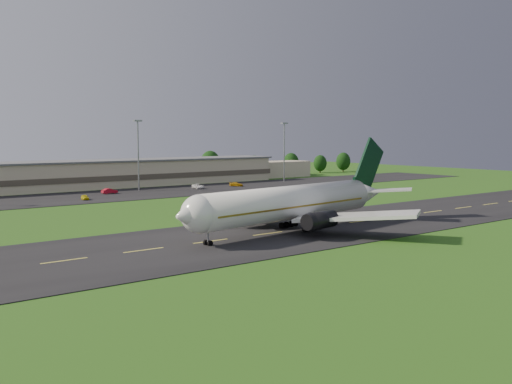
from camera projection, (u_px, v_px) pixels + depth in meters
ground at (318, 228)px, 98.66m from camera, size 360.00×360.00×0.00m
taxiway at (318, 227)px, 98.66m from camera, size 220.00×30.00×0.10m
apron at (135, 194)px, 155.58m from camera, size 260.00×30.00×0.10m
airliner at (292, 203)px, 94.78m from camera, size 51.13×41.79×15.57m
terminal at (120, 174)px, 178.18m from camera, size 145.00×16.00×8.40m
light_mast_centre at (138, 147)px, 163.67m from camera, size 2.40×1.20×20.35m
light_mast_east at (284, 145)px, 196.91m from camera, size 2.40×1.20×20.35m
tree_line at (174, 167)px, 201.02m from camera, size 197.13×9.63×10.29m
service_vehicle_a at (85, 197)px, 140.45m from camera, size 1.94×3.75×1.22m
service_vehicle_b at (110, 191)px, 155.19m from camera, size 4.47×1.94×1.43m
service_vehicle_c at (198, 186)px, 170.14m from camera, size 2.92×5.25×1.39m
service_vehicle_d at (236, 184)px, 177.74m from camera, size 4.01×4.47×1.25m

